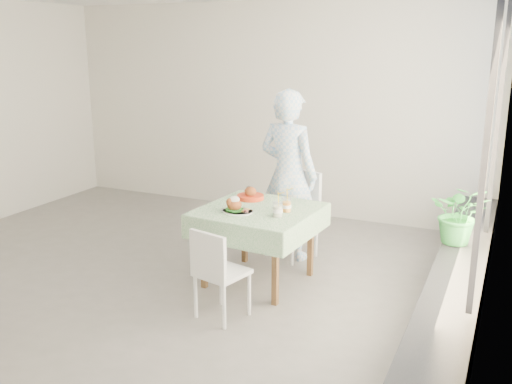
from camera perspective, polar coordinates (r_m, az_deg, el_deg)
The scene contains 14 objects.
floor at distance 5.98m, azimuth -8.81°, elevation -7.74°, with size 6.00×6.00×0.00m, color #605E5B.
wall_back at distance 7.78m, azimuth 1.00°, elevation 8.33°, with size 6.00×0.02×2.80m, color silver.
wall_right at distance 4.67m, azimuth 22.96°, elevation 2.80°, with size 0.02×5.00×2.80m, color silver.
window_pane at distance 4.63m, azimuth 22.90°, elevation 5.87°, with size 0.01×4.80×2.18m, color #D1E0F9.
window_ledge at distance 5.02m, azimuth 19.33°, elevation -9.90°, with size 0.40×4.80×0.50m, color black.
cafe_table at distance 5.50m, azimuth 0.26°, elevation -4.49°, with size 1.12×1.12×0.74m.
chair_far at distance 6.21m, azimuth 3.68°, elevation -3.89°, with size 0.58×0.58×0.94m.
chair_near at distance 4.89m, azimuth -3.49°, elevation -9.77°, with size 0.45×0.45×0.79m.
diner at distance 6.05m, azimuth 3.25°, elevation 1.70°, with size 0.66×0.43×1.82m, color #93C2EC.
main_dish at distance 5.28m, azimuth -2.02°, elevation -1.51°, with size 0.30×0.30×0.15m.
juice_cup_orange at distance 5.30m, azimuth 3.06°, elevation -1.35°, with size 0.09×0.09×0.27m.
juice_cup_lemonade at distance 5.15m, azimuth 2.18°, elevation -1.81°, with size 0.10×0.10×0.27m.
second_dish at distance 5.73m, azimuth -0.57°, elevation -0.35°, with size 0.27×0.27×0.13m.
potted_plant at distance 5.44m, azimuth 19.71°, elevation -2.06°, with size 0.50×0.43×0.56m, color #2B832C.
Camera 1 is at (3.10, -4.58, 2.27)m, focal length 40.00 mm.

